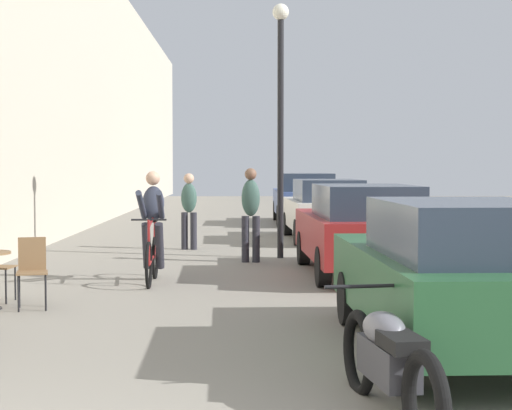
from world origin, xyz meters
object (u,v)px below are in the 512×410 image
Objects in this scene: parked_car_second at (361,228)px; parked_motorcycle at (389,362)px; parked_car_third at (326,209)px; pedestrian_mid at (189,207)px; parked_car_fourth at (305,197)px; cafe_chair_far_toward_wall at (32,267)px; street_lamp at (281,97)px; cyclist_on_bicycle at (153,229)px; parked_car_nearest at (455,274)px; pedestrian_near at (251,209)px.

parked_motorcycle is at bearing -96.82° from parked_car_second.
pedestrian_mid is at bearing -146.31° from parked_car_third.
parked_car_third is 0.95× the size of parked_car_fourth.
cafe_chair_far_toward_wall is at bearing 128.90° from parked_motorcycle.
pedestrian_mid is at bearing 138.93° from street_lamp.
parked_car_third is 13.91m from parked_motorcycle.
cyclist_on_bicycle reaches higher than pedestrian_mid.
parked_motorcycle is (-0.98, -1.98, -0.36)m from parked_car_nearest.
parked_car_fourth is (3.34, 12.67, -0.00)m from cyclist_on_bicycle.
pedestrian_mid reaches higher than cafe_chair_far_toward_wall.
pedestrian_near is 0.42× the size of parked_car_third.
parked_car_third is (1.84, 4.44, -0.23)m from pedestrian_near.
parked_car_third is (4.65, 9.32, 0.24)m from cafe_chair_far_toward_wall.
parked_car_third is at bearing 71.33° from street_lamp.
street_lamp reaches higher than parked_motorcycle.
street_lamp is (0.58, 0.71, 2.12)m from pedestrian_near.
street_lamp reaches higher than parked_car_second.
cyclist_on_bicycle is 7.74m from parked_car_third.
cafe_chair_far_toward_wall is 0.55× the size of pedestrian_mid.
pedestrian_mid is 11.99m from parked_motorcycle.
cafe_chair_far_toward_wall is 5.34m from parked_car_nearest.
pedestrian_near is 0.41× the size of parked_car_second.
pedestrian_near is at bearing -129.53° from street_lamp.
parked_car_second is at bearing -64.79° from street_lamp.
pedestrian_near reaches higher than parked_car_third.
parked_motorcycle is at bearing -88.34° from street_lamp.
parked_car_second reaches higher than cafe_chair_far_toward_wall.
pedestrian_near is at bearing -112.57° from parked_car_third.
cafe_chair_far_toward_wall is at bearing -107.01° from parked_car_fourth.
pedestrian_mid is 3.32m from street_lamp.
cafe_chair_far_toward_wall is 0.51× the size of cyclist_on_bicycle.
pedestrian_mid is (0.25, 4.87, 0.11)m from cyclist_on_bicycle.
street_lamp is (1.88, -1.64, 2.19)m from pedestrian_mid.
parked_car_fourth is (1.79, 10.15, -0.18)m from pedestrian_near.
pedestrian_near is at bearing 60.13° from cafe_chair_far_toward_wall.
street_lamp is (3.39, 5.59, 2.59)m from cafe_chair_far_toward_wall.
pedestrian_mid reaches higher than parked_car_fourth.
parked_car_second reaches higher than parked_car_third.
cafe_chair_far_toward_wall is at bearing -116.51° from parked_car_third.
parked_car_nearest is (1.28, -8.17, -2.34)m from street_lamp.
cyclist_on_bicycle is at bearing -168.51° from parked_car_second.
cyclist_on_bicycle is 1.08× the size of pedestrian_mid.
parked_car_nearest is at bearing -81.12° from street_lamp.
street_lamp is (2.13, 3.23, 2.30)m from cyclist_on_bicycle.
parked_motorcycle is at bearing -79.56° from pedestrian_mid.
parked_car_second is (4.59, 3.03, 0.25)m from cafe_chair_far_toward_wall.
parked_car_fourth is at bearing 68.41° from pedestrian_mid.
pedestrian_near is at bearing 95.32° from parked_motorcycle.
parked_motorcycle is at bearing -93.98° from parked_car_third.
parked_car_nearest is at bearing -89.25° from parked_car_second.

